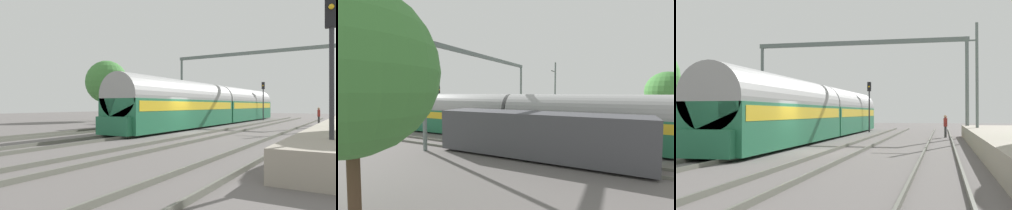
% 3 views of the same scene
% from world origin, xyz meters
% --- Properties ---
extents(ground, '(120.00, 120.00, 0.00)m').
position_xyz_m(ground, '(0.00, 0.00, 0.00)').
color(ground, '#65605E').
extents(track_far_west, '(1.52, 60.00, 0.16)m').
position_xyz_m(track_far_west, '(-6.58, 0.00, 0.08)').
color(track_far_west, '#636459').
rests_on(track_far_west, ground).
extents(track_west, '(1.51, 60.00, 0.16)m').
position_xyz_m(track_west, '(-2.19, 0.00, 0.08)').
color(track_west, '#636459').
rests_on(track_west, ground).
extents(track_east, '(1.51, 60.00, 0.16)m').
position_xyz_m(track_east, '(2.19, 0.00, 0.08)').
color(track_east, '#636459').
rests_on(track_east, ground).
extents(track_far_east, '(1.52, 60.00, 0.16)m').
position_xyz_m(track_far_east, '(6.58, 0.00, 0.08)').
color(track_far_east, '#636459').
rests_on(track_far_east, ground).
extents(platform, '(4.40, 28.00, 0.90)m').
position_xyz_m(platform, '(10.40, 2.00, 0.45)').
color(platform, '#A39989').
rests_on(platform, ground).
extents(passenger_train, '(2.93, 32.85, 3.82)m').
position_xyz_m(passenger_train, '(-2.19, 10.92, 1.97)').
color(passenger_train, '#236B47').
rests_on(passenger_train, ground).
extents(freight_car, '(2.80, 13.00, 2.70)m').
position_xyz_m(freight_car, '(-6.58, 7.03, 1.47)').
color(freight_car, '#47474C').
rests_on(freight_car, ground).
extents(person_crossing, '(0.29, 0.43, 1.73)m').
position_xyz_m(person_crossing, '(6.91, 13.70, 1.03)').
color(person_crossing, '#3A3A3A').
rests_on(person_crossing, ground).
extents(railway_signal_far, '(0.36, 0.30, 4.91)m').
position_xyz_m(railway_signal_far, '(-0.28, 21.20, 3.15)').
color(railway_signal_far, '#2D2D33').
rests_on(railway_signal_far, ground).
extents(catenary_gantry, '(17.56, 0.28, 7.86)m').
position_xyz_m(catenary_gantry, '(0.00, 14.58, 5.96)').
color(catenary_gantry, slate).
rests_on(catenary_gantry, ground).
extents(catenary_pole_east_mid, '(1.90, 0.20, 8.00)m').
position_xyz_m(catenary_pole_east_mid, '(8.93, 9.92, 4.15)').
color(catenary_pole_east_mid, slate).
rests_on(catenary_pole_east_mid, ground).
extents(tree_west_background, '(5.19, 5.19, 7.39)m').
position_xyz_m(tree_west_background, '(-16.22, 9.41, 4.78)').
color(tree_west_background, '#4C3826').
rests_on(tree_west_background, ground).
extents(tree_east_background, '(4.64, 4.64, 6.60)m').
position_xyz_m(tree_east_background, '(12.40, -2.55, 4.27)').
color(tree_east_background, '#4C3826').
rests_on(tree_east_background, ground).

